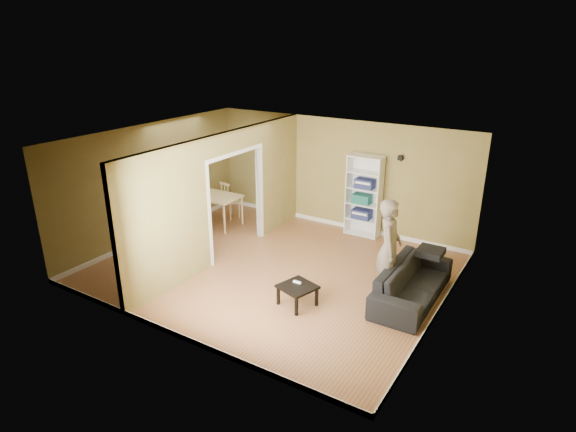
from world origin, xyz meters
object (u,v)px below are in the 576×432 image
at_px(dining_table, 215,198).
at_px(chair_near, 199,212).
at_px(person, 390,240).
at_px(bookshelf, 365,196).
at_px(sofa, 413,278).
at_px(chair_far, 230,200).
at_px(coffee_table, 297,289).
at_px(chair_left, 190,201).

height_order(dining_table, chair_near, chair_near).
bearing_deg(person, bookshelf, 15.00).
height_order(sofa, person, person).
relative_size(person, chair_far, 2.18).
bearing_deg(dining_table, chair_far, 89.02).
height_order(bookshelf, coffee_table, bookshelf).
bearing_deg(sofa, chair_left, 80.95).
xyz_separation_m(chair_left, chair_near, (0.77, -0.53, 0.02)).
distance_m(person, chair_near, 4.85).
bearing_deg(chair_left, chair_near, 41.67).
relative_size(sofa, coffee_table, 3.92).
bearing_deg(sofa, chair_near, 85.38).
height_order(sofa, chair_far, chair_far).
xyz_separation_m(person, dining_table, (-4.78, 0.98, -0.37)).
bearing_deg(chair_near, chair_far, 90.37).
bearing_deg(chair_left, dining_table, 78.12).
xyz_separation_m(sofa, dining_table, (-5.24, 0.93, 0.26)).
bearing_deg(chair_far, sofa, 174.36).
xyz_separation_m(person, chair_left, (-5.57, 0.95, -0.56)).
bearing_deg(chair_left, bookshelf, 94.90).
height_order(sofa, dining_table, sofa).
height_order(dining_table, chair_far, chair_far).
bearing_deg(chair_near, person, -3.08).
bearing_deg(sofa, person, 95.01).
bearing_deg(chair_left, chair_far, 113.72).
relative_size(coffee_table, dining_table, 0.46).
xyz_separation_m(sofa, chair_near, (-5.26, 0.38, 0.09)).
bearing_deg(bookshelf, coffee_table, -84.69).
distance_m(person, dining_table, 4.89).
bearing_deg(chair_near, chair_left, 147.49).
distance_m(dining_table, chair_near, 0.58).
xyz_separation_m(bookshelf, dining_table, (-3.31, -1.36, -0.27)).
bearing_deg(bookshelf, dining_table, -157.59).
xyz_separation_m(sofa, coffee_table, (-1.60, -1.24, -0.10)).
distance_m(coffee_table, chair_near, 4.01).
height_order(chair_near, chair_far, chair_near).
xyz_separation_m(person, coffee_table, (-1.14, -1.20, -0.73)).
bearing_deg(bookshelf, chair_left, -161.25).
bearing_deg(coffee_table, chair_near, 156.07).
relative_size(person, chair_near, 2.07).
bearing_deg(dining_table, bookshelf, 22.41).
bearing_deg(person, sofa, -101.67).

